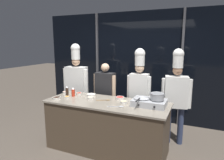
% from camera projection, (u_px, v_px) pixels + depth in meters
% --- Properties ---
extents(ground_plane, '(24.00, 24.00, 0.00)m').
position_uv_depth(ground_plane, '(107.00, 149.00, 3.70)').
color(ground_plane, brown).
extents(window_wall_back, '(5.12, 0.09, 2.70)m').
position_uv_depth(window_wall_back, '(136.00, 67.00, 5.04)').
color(window_wall_back, black).
rests_on(window_wall_back, ground_plane).
extents(demo_counter, '(2.20, 0.83, 0.91)m').
position_uv_depth(demo_counter, '(106.00, 126.00, 3.61)').
color(demo_counter, '#4C3D2D').
rests_on(demo_counter, ground_plane).
extents(portable_stove, '(0.55, 0.39, 0.12)m').
position_uv_depth(portable_stove, '(149.00, 102.00, 3.30)').
color(portable_stove, '#B2B5BA').
rests_on(portable_stove, demo_counter).
extents(frying_pan, '(0.28, 0.49, 0.05)m').
position_uv_depth(frying_pan, '(142.00, 97.00, 3.33)').
color(frying_pan, '#ADAFB5').
rests_on(frying_pan, portable_stove).
extents(stock_pot, '(0.25, 0.22, 0.11)m').
position_uv_depth(stock_pot, '(157.00, 96.00, 3.23)').
color(stock_pot, '#93969B').
rests_on(stock_pot, portable_stove).
extents(squeeze_bottle_chili, '(0.07, 0.07, 0.18)m').
position_uv_depth(squeeze_bottle_chili, '(73.00, 92.00, 3.88)').
color(squeeze_bottle_chili, red).
rests_on(squeeze_bottle_chili, demo_counter).
extents(squeeze_bottle_soy, '(0.06, 0.06, 0.20)m').
position_uv_depth(squeeze_bottle_soy, '(67.00, 91.00, 3.95)').
color(squeeze_bottle_soy, '#332319').
rests_on(squeeze_bottle_soy, demo_counter).
extents(prep_bowl_carrots, '(0.10, 0.10, 0.04)m').
position_uv_depth(prep_bowl_carrots, '(67.00, 97.00, 3.76)').
color(prep_bowl_carrots, silver).
rests_on(prep_bowl_carrots, demo_counter).
extents(prep_bowl_shrimp, '(0.10, 0.10, 0.05)m').
position_uv_depth(prep_bowl_shrimp, '(65.00, 93.00, 4.07)').
color(prep_bowl_shrimp, silver).
rests_on(prep_bowl_shrimp, demo_counter).
extents(prep_bowl_bell_pepper, '(0.16, 0.16, 0.05)m').
position_uv_depth(prep_bowl_bell_pepper, '(120.00, 98.00, 3.69)').
color(prep_bowl_bell_pepper, silver).
rests_on(prep_bowl_bell_pepper, demo_counter).
extents(prep_bowl_ginger, '(0.12, 0.12, 0.05)m').
position_uv_depth(prep_bowl_ginger, '(124.00, 102.00, 3.41)').
color(prep_bowl_ginger, silver).
rests_on(prep_bowl_ginger, demo_counter).
extents(prep_bowl_soy_glaze, '(0.15, 0.15, 0.04)m').
position_uv_depth(prep_bowl_soy_glaze, '(57.00, 98.00, 3.70)').
color(prep_bowl_soy_glaze, silver).
rests_on(prep_bowl_soy_glaze, demo_counter).
extents(prep_bowl_garlic, '(0.17, 0.17, 0.05)m').
position_uv_depth(prep_bowl_garlic, '(91.00, 95.00, 3.87)').
color(prep_bowl_garlic, silver).
rests_on(prep_bowl_garlic, demo_counter).
extents(prep_bowl_chili_flakes, '(0.11, 0.11, 0.05)m').
position_uv_depth(prep_bowl_chili_flakes, '(79.00, 94.00, 3.96)').
color(prep_bowl_chili_flakes, silver).
rests_on(prep_bowl_chili_flakes, demo_counter).
extents(prep_bowl_chicken, '(0.13, 0.13, 0.05)m').
position_uv_depth(prep_bowl_chicken, '(90.00, 98.00, 3.68)').
color(prep_bowl_chicken, silver).
rests_on(prep_bowl_chicken, demo_counter).
extents(serving_spoon_slotted, '(0.24, 0.14, 0.02)m').
position_uv_depth(serving_spoon_slotted, '(106.00, 100.00, 3.61)').
color(serving_spoon_slotted, olive).
rests_on(serving_spoon_slotted, demo_counter).
extents(serving_spoon_solid, '(0.27, 0.13, 0.02)m').
position_uv_depth(serving_spoon_solid, '(119.00, 106.00, 3.25)').
color(serving_spoon_solid, '#B2B5BA').
rests_on(serving_spoon_solid, demo_counter).
extents(chef_head, '(0.63, 0.28, 1.93)m').
position_uv_depth(chef_head, '(76.00, 81.00, 4.60)').
color(chef_head, '#232326').
rests_on(chef_head, ground_plane).
extents(person_guest, '(0.53, 0.26, 1.52)m').
position_uv_depth(person_guest, '(105.00, 92.00, 4.24)').
color(person_guest, '#4C4C51').
rests_on(person_guest, ground_plane).
extents(chef_sous, '(0.48, 0.20, 1.84)m').
position_uv_depth(chef_sous, '(139.00, 87.00, 3.94)').
color(chef_sous, '#4C4C51').
rests_on(chef_sous, ground_plane).
extents(chef_line, '(0.54, 0.29, 1.84)m').
position_uv_depth(chef_line, '(176.00, 91.00, 3.74)').
color(chef_line, '#2D3856').
rests_on(chef_line, ground_plane).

